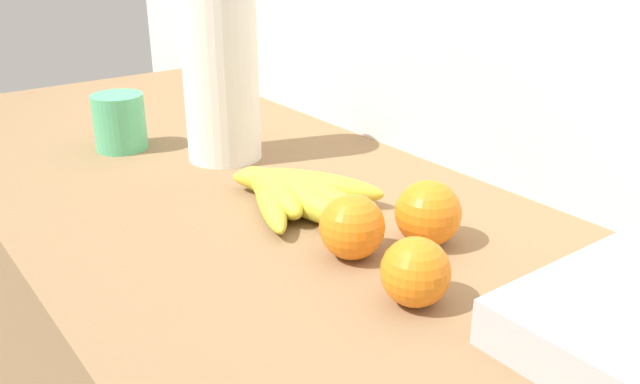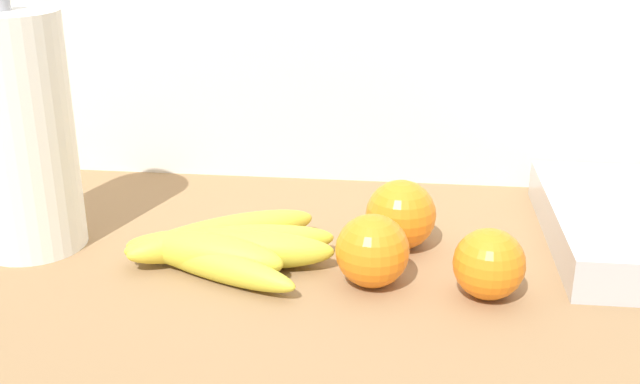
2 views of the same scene
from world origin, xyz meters
The scene contains 6 objects.
wall_back centered at (0.00, 0.33, 0.65)m, with size 2.24×0.06×1.30m, color silver.
banana_bunch centered at (-0.06, 0.03, 0.96)m, with size 0.22×0.20×0.04m.
orange_center centered at (0.13, 0.10, 0.98)m, with size 0.08×0.08×0.08m, color orange.
orange_back_right centered at (0.21, -0.01, 0.98)m, with size 0.07×0.07×0.07m, color orange.
orange_back_left centered at (0.10, 0.01, 0.98)m, with size 0.07×0.07×0.07m, color orange.
paper_towel_roll centered at (-0.28, 0.06, 1.07)m, with size 0.11×0.11×0.29m.
Camera 2 is at (0.12, -0.67, 1.30)m, focal length 42.91 mm.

